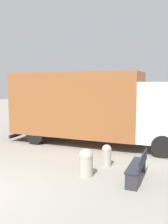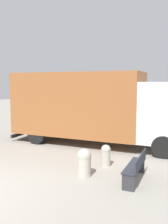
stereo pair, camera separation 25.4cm
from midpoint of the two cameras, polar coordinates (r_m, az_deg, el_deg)
The scene contains 4 objects.
delivery_truck at distance 11.65m, azimuth 1.69°, elevation 1.46°, with size 8.57×3.91×3.37m.
park_bench at distance 7.68m, azimuth 11.41°, elevation -11.91°, with size 0.71×1.68×0.82m.
bollard_near_bench at distance 7.89m, azimuth -0.48°, elevation -11.26°, with size 0.44×0.44×0.87m.
bollard_far_bench at distance 8.85m, azimuth 4.38°, elevation -9.64°, with size 0.33×0.33×0.76m.
Camera 1 is at (5.76, -3.57, 2.90)m, focal length 40.00 mm.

